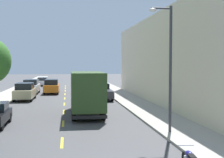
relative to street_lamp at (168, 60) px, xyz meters
name	(u,v)px	position (x,y,z in m)	size (l,w,h in m)	color
ground_plane	(65,96)	(-5.95, 22.08, -4.27)	(160.00, 160.00, 0.00)	#424244
sidewalk_left	(3,98)	(-13.05, 20.08, -4.20)	(3.20, 120.00, 0.14)	#A39E93
sidewalk_right	(123,96)	(1.15, 20.08, -4.20)	(3.20, 120.00, 0.14)	#A39E93
lane_centerline_dashes	(65,101)	(-5.95, 16.58, -4.26)	(0.14, 47.20, 0.01)	yellow
apartment_block_opposite	(202,60)	(7.75, 12.08, 0.18)	(10.00, 36.00, 8.90)	beige
street_lamp	(168,60)	(0.00, 0.00, 0.00)	(1.35, 0.28, 7.16)	#38383D
delivery_box_truck	(87,91)	(-4.16, 7.31, -2.34)	(2.44, 7.70, 3.41)	#2D471E
parked_suv_white	(31,86)	(-10.45, 25.35, -3.28)	(1.99, 4.82, 1.93)	silver
parked_suv_champagne	(25,91)	(-10.30, 18.02, -3.28)	(2.03, 4.83, 1.93)	tan
parked_sedan_navy	(96,86)	(-1.50, 27.33, -3.52)	(1.85, 4.52, 1.43)	navy
parked_wagon_forest	(89,81)	(-1.57, 39.81, -3.46)	(1.85, 4.71, 1.50)	#194C28
parked_wagon_silver	(42,81)	(-10.18, 40.51, -3.46)	(1.90, 4.73, 1.50)	#B2B5BA
parked_wagon_red	(91,84)	(-1.73, 32.74, -3.46)	(1.96, 4.75, 1.50)	#AD1E1E
parked_pickup_charcoal	(102,92)	(-1.72, 17.62, -3.44)	(2.04, 5.31, 1.73)	#333338
moving_orange_sedan	(52,86)	(-7.75, 25.17, -3.28)	(1.95, 4.80, 1.93)	orange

